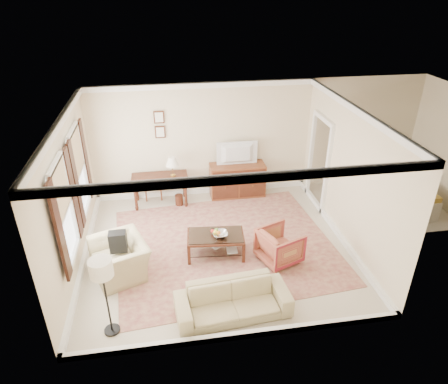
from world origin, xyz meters
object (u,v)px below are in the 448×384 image
object	(u,v)px
tv	(238,147)
coffee_table	(216,239)
sideboard	(237,180)
writing_desk	(160,181)
club_armchair	(119,253)
sofa	(233,296)
striped_armchair	(280,244)

from	to	relation	value
tv	coffee_table	world-z (taller)	tv
sideboard	coffee_table	distance (m)	2.61
writing_desk	tv	size ratio (longest dim) A/B	1.40
coffee_table	writing_desk	bearing A→B (deg)	114.76
writing_desk	sideboard	distance (m)	1.98
writing_desk	tv	world-z (taller)	tv
sideboard	tv	world-z (taller)	tv
writing_desk	club_armchair	world-z (taller)	club_armchair
writing_desk	sofa	world-z (taller)	sofa
tv	sofa	xyz separation A→B (m)	(-0.86, -4.10, -0.98)
tv	coffee_table	bearing A→B (deg)	69.43
striped_armchair	sofa	world-z (taller)	striped_armchair
sideboard	writing_desk	bearing A→B (deg)	-175.88
sofa	striped_armchair	bearing A→B (deg)	42.56
striped_armchair	club_armchair	bearing A→B (deg)	67.22
coffee_table	striped_armchair	distance (m)	1.29
sideboard	sofa	xyz separation A→B (m)	(-0.86, -4.12, -0.06)
sideboard	club_armchair	xyz separation A→B (m)	(-2.78, -2.75, 0.04)
tv	striped_armchair	bearing A→B (deg)	96.50
striped_armchair	sofa	size ratio (longest dim) A/B	0.40
club_armchair	tv	bearing A→B (deg)	113.92
coffee_table	striped_armchair	size ratio (longest dim) A/B	1.56
writing_desk	club_armchair	distance (m)	2.73
writing_desk	club_armchair	size ratio (longest dim) A/B	1.26
club_armchair	sofa	bearing A→B (deg)	34.10
coffee_table	club_armchair	size ratio (longest dim) A/B	1.10
writing_desk	club_armchair	xyz separation A→B (m)	(-0.82, -2.61, -0.16)
tv	striped_armchair	xyz separation A→B (m)	(0.32, -2.81, -0.97)
writing_desk	coffee_table	distance (m)	2.55
writing_desk	striped_armchair	xyz separation A→B (m)	(2.29, -2.69, -0.25)
sideboard	coffee_table	world-z (taller)	sideboard
tv	sofa	distance (m)	4.30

